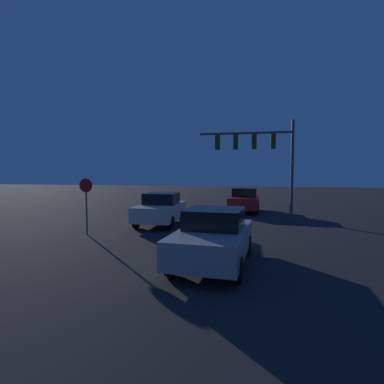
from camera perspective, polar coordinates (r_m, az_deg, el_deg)
name	(u,v)px	position (r m, az deg, el deg)	size (l,w,h in m)	color
car_near	(214,237)	(9.11, 4.14, -8.55)	(2.23, 4.26, 1.67)	#99999E
car_mid	(161,209)	(16.04, -5.96, -3.20)	(2.07, 4.17, 1.67)	beige
car_far	(244,200)	(21.34, 9.94, -1.51)	(2.12, 4.20, 1.67)	#B21E1E
traffic_signal_mast	(261,150)	(18.38, 12.96, 7.81)	(5.56, 0.30, 5.81)	#4C4C51
stop_sign	(86,197)	(14.03, -19.51, -0.82)	(0.61, 0.07, 2.50)	#4C4C51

